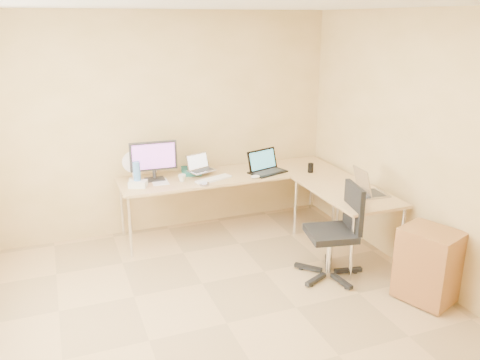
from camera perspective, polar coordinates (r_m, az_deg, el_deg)
name	(u,v)px	position (r m, az deg, el deg)	size (l,w,h in m)	color
floor	(227,323)	(4.43, -1.55, -16.21)	(4.50, 4.50, 0.00)	tan
ceiling	(224,3)	(3.66, -1.91, 19.70)	(4.50, 4.50, 0.00)	white
wall_back	(162,125)	(5.95, -9.03, 6.29)	(4.50, 4.50, 0.00)	#DEBB82
wall_front	(426,354)	(2.09, 20.63, -18.29)	(4.50, 4.50, 0.00)	#DEBB82
wall_right	(439,155)	(4.93, 21.96, 2.73)	(4.50, 4.50, 0.00)	#DEBB82
desk_main	(231,202)	(6.03, -1.03, -2.57)	(2.65, 0.70, 0.73)	tan
desk_return	(345,221)	(5.62, 11.98, -4.61)	(0.70, 1.30, 0.73)	tan
monitor	(154,161)	(5.70, -9.93, 2.20)	(0.53, 0.17, 0.46)	#272626
book_stack	(191,171)	(5.96, -5.67, 1.04)	(0.22, 0.30, 0.05)	#1A584F
laptop_center	(201,163)	(5.83, -4.48, 1.97)	(0.31, 0.23, 0.20)	silver
laptop_black	(268,162)	(5.92, 3.24, 2.10)	(0.43, 0.32, 0.27)	black
keyboard	(214,179)	(5.69, -3.07, 0.10)	(0.45, 0.13, 0.02)	white
mouse	(255,177)	(5.74, 1.78, 0.39)	(0.11, 0.07, 0.04)	silver
mug	(182,178)	(5.65, -6.71, 0.23)	(0.09, 0.09, 0.08)	silver
cd_stack	(204,184)	(5.51, -4.13, -0.47)	(0.11, 0.11, 0.03)	silver
water_bottle	(137,174)	(5.54, -11.81, 0.67)	(0.08, 0.08, 0.28)	#5189CD
papers	(160,182)	(5.68, -9.22, -0.21)	(0.18, 0.26, 0.01)	silver
white_box	(138,184)	(5.55, -11.70, -0.44)	(0.19, 0.14, 0.07)	silver
desk_fan	(133,167)	(5.78, -12.26, 1.52)	(0.24, 0.24, 0.31)	white
black_cup	(311,168)	(6.01, 8.16, 1.40)	(0.07, 0.07, 0.11)	black
laptop_return	(372,184)	(5.36, 15.00, -0.42)	(0.29, 0.36, 0.24)	#B6B4BE
office_chair	(331,230)	(5.00, 10.43, -5.75)	(0.58, 0.58, 0.97)	black
cabinet	(428,265)	(4.89, 20.89, -9.13)	(0.40, 0.49, 0.68)	#9B5823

